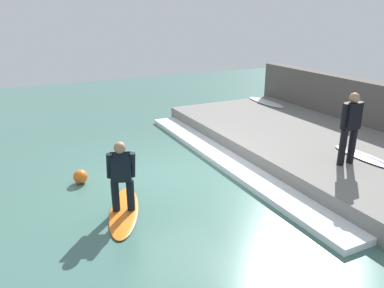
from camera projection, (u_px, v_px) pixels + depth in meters
ground_plane at (172, 174)px, 9.34m from camera, size 28.00×28.00×0.00m
concrete_ledge at (302, 141)px, 11.01m from camera, size 4.40×9.17×0.45m
back_wall at (364, 110)px, 11.81m from camera, size 0.50×9.63×1.79m
wave_foam_crest at (227, 160)px, 9.98m from camera, size 0.77×8.71×0.14m
surfboard_riding at (124, 211)px, 7.54m from camera, size 1.27×2.16×0.06m
surfer_riding at (121, 173)px, 7.26m from camera, size 0.52×0.53×1.45m
surfer_waiting_near at (350, 125)px, 8.45m from camera, size 0.57×0.25×1.69m
surfboard_waiting_near at (364, 157)px, 9.11m from camera, size 0.49×1.80×0.07m
surfboard_spare at (266, 102)px, 14.56m from camera, size 0.56×2.06×0.06m
marker_buoy at (80, 177)px, 8.78m from camera, size 0.33×0.33×0.33m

